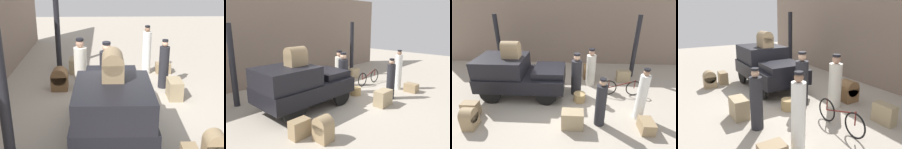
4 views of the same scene
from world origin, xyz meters
TOP-DOWN VIEW (x-y plane):
  - ground_plane at (0.00, 0.00)m, footprint 30.00×30.00m
  - station_building_facade at (0.00, 4.08)m, footprint 16.00×0.15m
  - canopy_pillar_left at (-3.22, 2.24)m, footprint 0.21×0.21m
  - canopy_pillar_right at (3.57, 2.24)m, footprint 0.21×0.21m
  - truck at (-1.71, 0.23)m, footprint 3.50×1.80m
  - bicycle at (2.60, 0.31)m, footprint 1.73×0.04m
  - wicker_basket at (0.84, -0.24)m, footprint 0.47×0.47m
  - conductor_in_dark_uniform at (2.85, -1.16)m, footprint 0.32×0.32m
  - porter_lifting_near_truck at (0.71, 0.36)m, footprint 0.43×0.43m
  - porter_with_bicycle at (1.46, -1.57)m, footprint 0.33×0.33m
  - porter_standing_middle at (1.38, 1.21)m, footprint 0.43×0.43m
  - suitcase_tan_flat at (2.89, -1.82)m, footprint 0.41×0.56m
  - trunk_large_brown at (0.58, -1.77)m, footprint 0.69×0.43m
  - trunk_wicker_pale at (1.32, 1.93)m, footprint 0.47×0.54m
  - trunk_umber_medium at (-3.00, -1.35)m, footprint 0.57×0.33m
  - suitcase_black_upright at (3.00, 1.60)m, footprint 0.63×0.31m
  - trunk_barrel_dark at (-2.69, -1.96)m, footprint 0.39×0.48m
  - trunk_on_truck_roof at (-1.88, 0.23)m, footprint 0.68×0.48m

SIDE VIEW (x-z plane):
  - ground_plane at x=0.00m, z-range 0.00..0.00m
  - wicker_basket at x=0.84m, z-range 0.00..0.34m
  - suitcase_tan_flat at x=2.89m, z-range 0.00..0.38m
  - trunk_umber_medium at x=-3.00m, z-range 0.00..0.51m
  - suitcase_black_upright at x=3.00m, z-range 0.00..0.57m
  - trunk_large_brown at x=0.58m, z-range 0.00..0.60m
  - bicycle at x=2.60m, z-range -0.01..0.71m
  - trunk_barrel_dark at x=-2.69m, z-range 0.00..0.71m
  - trunk_wicker_pale at x=1.32m, z-range 0.00..0.76m
  - porter_with_bicycle at x=1.46m, z-range -0.06..1.61m
  - porter_standing_middle at x=1.38m, z-range -0.08..1.67m
  - porter_lifting_near_truck at x=0.71m, z-range -0.08..1.72m
  - conductor_in_dark_uniform at x=2.85m, z-range -0.06..1.78m
  - truck at x=-1.71m, z-range 0.10..1.74m
  - canopy_pillar_left at x=-3.22m, z-range 0.00..3.07m
  - canopy_pillar_right at x=3.57m, z-range 0.00..3.07m
  - trunk_on_truck_roof at x=-1.88m, z-range 1.63..2.28m
  - station_building_facade at x=0.00m, z-range 0.00..4.50m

